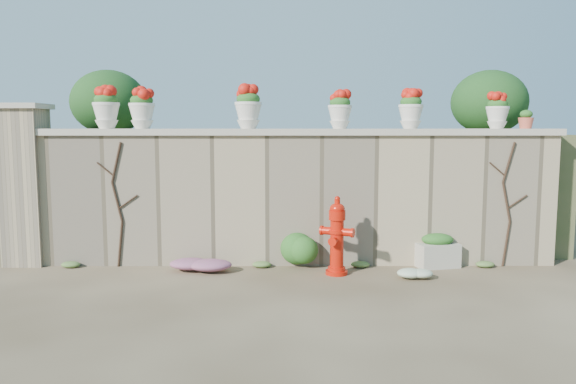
{
  "coord_description": "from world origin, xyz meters",
  "views": [
    {
      "loc": [
        -0.12,
        -6.83,
        2.13
      ],
      "look_at": [
        -0.1,
        1.4,
        1.17
      ],
      "focal_mm": 35.0,
      "sensor_mm": 36.0,
      "label": 1
    }
  ],
  "objects_px": {
    "fire_hydrant": "(337,236)",
    "urn_pot_0": "(106,108)",
    "terracotta_pot": "(526,120)",
    "planter_box": "(437,251)"
  },
  "relations": [
    {
      "from": "fire_hydrant",
      "to": "urn_pot_0",
      "type": "height_order",
      "value": "urn_pot_0"
    },
    {
      "from": "planter_box",
      "to": "terracotta_pot",
      "type": "height_order",
      "value": "terracotta_pot"
    },
    {
      "from": "planter_box",
      "to": "terracotta_pot",
      "type": "xyz_separation_m",
      "value": [
        1.37,
        0.25,
        1.99
      ]
    },
    {
      "from": "fire_hydrant",
      "to": "urn_pot_0",
      "type": "bearing_deg",
      "value": -166.25
    },
    {
      "from": "fire_hydrant",
      "to": "terracotta_pot",
      "type": "xyz_separation_m",
      "value": [
        2.94,
        0.68,
        1.66
      ]
    },
    {
      "from": "urn_pot_0",
      "to": "terracotta_pot",
      "type": "xyz_separation_m",
      "value": [
        6.41,
        0.0,
        -0.19
      ]
    },
    {
      "from": "fire_hydrant",
      "to": "planter_box",
      "type": "relative_size",
      "value": 1.64
    },
    {
      "from": "urn_pot_0",
      "to": "terracotta_pot",
      "type": "distance_m",
      "value": 6.41
    },
    {
      "from": "fire_hydrant",
      "to": "urn_pot_0",
      "type": "relative_size",
      "value": 1.78
    },
    {
      "from": "planter_box",
      "to": "urn_pot_0",
      "type": "xyz_separation_m",
      "value": [
        -5.05,
        0.25,
        2.17
      ]
    }
  ]
}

